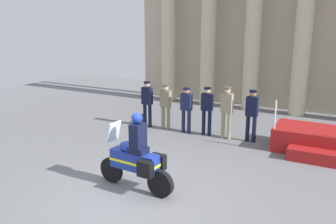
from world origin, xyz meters
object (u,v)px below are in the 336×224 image
reviewing_stand (317,141)px  officer_in_row_1 (166,103)px  officer_in_row_5 (252,112)px  motorcycle_with_rider (137,158)px  officer_in_row_2 (186,107)px  officer_in_row_3 (207,107)px  officer_in_row_4 (227,109)px  officer_in_row_0 (147,100)px  briefcase_on_ground (141,119)px

reviewing_stand → officer_in_row_1: officer_in_row_1 is taller
officer_in_row_5 → motorcycle_with_rider: size_ratio=0.83×
officer_in_row_2 → officer_in_row_3: size_ratio=0.96×
officer_in_row_3 → officer_in_row_4: 0.74m
officer_in_row_1 → motorcycle_with_rider: bearing=112.0°
officer_in_row_0 → motorcycle_with_rider: 5.21m
reviewing_stand → officer_in_row_5: 2.17m
officer_in_row_0 → briefcase_on_ground: bearing=-23.2°
officer_in_row_2 → officer_in_row_5: officer_in_row_5 is taller
motorcycle_with_rider → briefcase_on_ground: size_ratio=5.81×
officer_in_row_1 → officer_in_row_4: officer_in_row_4 is taller
officer_in_row_1 → officer_in_row_4: bearing=-178.7°
officer_in_row_3 → motorcycle_with_rider: (0.16, -4.67, -0.21)m
officer_in_row_0 → officer_in_row_4: officer_in_row_4 is taller
officer_in_row_1 → officer_in_row_5: bearing=-176.7°
reviewing_stand → officer_in_row_0: 5.99m
officer_in_row_4 → briefcase_on_ground: (-3.50, 0.16, -0.87)m
officer_in_row_0 → officer_in_row_3: size_ratio=1.02×
officer_in_row_2 → briefcase_on_ground: officer_in_row_2 is taller
briefcase_on_ground → reviewing_stand: bearing=-0.7°
officer_in_row_1 → reviewing_stand: bearing=-177.7°
officer_in_row_3 → motorcycle_with_rider: size_ratio=0.81×
reviewing_stand → officer_in_row_0: officer_in_row_0 is taller
reviewing_stand → officer_in_row_4: bearing=-178.3°
reviewing_stand → briefcase_on_ground: 6.37m
officer_in_row_1 → motorcycle_with_rider: 4.91m
officer_in_row_4 → motorcycle_with_rider: (-0.58, -4.59, -0.26)m
officer_in_row_1 → officer_in_row_2: bearing=179.3°
reviewing_stand → officer_in_row_1: 5.23m
officer_in_row_2 → officer_in_row_5: size_ratio=0.94×
officer_in_row_4 → officer_in_row_1: bearing=1.3°
officer_in_row_0 → officer_in_row_5: 3.90m
officer_in_row_4 → officer_in_row_5: officer_in_row_4 is taller
motorcycle_with_rider → officer_in_row_0: bearing=-57.2°
officer_in_row_5 → reviewing_stand: bearing=-179.2°
officer_in_row_1 → officer_in_row_3: officer_in_row_3 is taller
officer_in_row_2 → motorcycle_with_rider: motorcycle_with_rider is taller
briefcase_on_ground → officer_in_row_0: bearing=-24.6°
officer_in_row_5 → motorcycle_with_rider: motorcycle_with_rider is taller
officer_in_row_1 → officer_in_row_3: (1.58, 0.08, 0.02)m
reviewing_stand → officer_in_row_1: (-5.19, -0.09, 0.64)m
officer_in_row_2 → reviewing_stand: bearing=-177.1°
officer_in_row_0 → officer_in_row_5: (3.90, 0.14, 0.00)m
officer_in_row_4 → officer_in_row_5: (0.82, 0.11, -0.03)m
reviewing_stand → officer_in_row_5: (-2.06, 0.02, 0.68)m
officer_in_row_2 → briefcase_on_ground: 2.18m
briefcase_on_ground → officer_in_row_2: bearing=-5.3°
reviewing_stand → officer_in_row_0: size_ratio=1.49×
officer_in_row_2 → officer_in_row_0: bearing=1.4°
officer_in_row_0 → briefcase_on_ground: 0.95m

